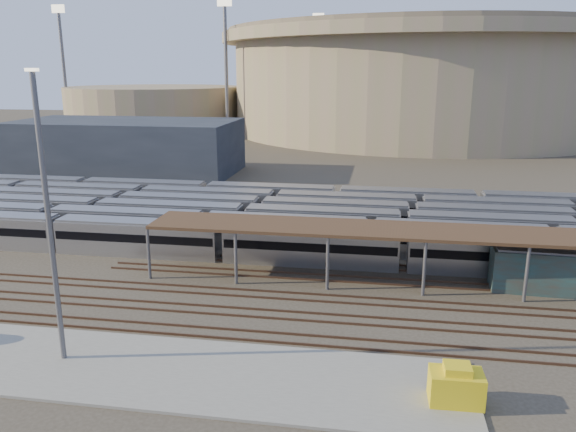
{
  "coord_description": "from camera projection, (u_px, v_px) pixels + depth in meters",
  "views": [
    {
      "loc": [
        13.46,
        -46.7,
        19.61
      ],
      "look_at": [
        3.73,
        12.0,
        3.95
      ],
      "focal_mm": 35.0,
      "sensor_mm": 36.0,
      "label": 1
    }
  ],
  "objects": [
    {
      "name": "floodlight_0",
      "position": [
        226.0,
        65.0,
        156.11
      ],
      "size": [
        4.0,
        1.0,
        38.4
      ],
      "color": "#5E5D62",
      "rests_on": "ground"
    },
    {
      "name": "yellow_equipment",
      "position": [
        456.0,
        387.0,
        33.49
      ],
      "size": [
        3.2,
        2.05,
        1.97
      ],
      "primitive_type": "cube",
      "rotation": [
        0.0,
        0.0,
        0.03
      ],
      "color": "gold",
      "rests_on": "apron"
    },
    {
      "name": "apron",
      "position": [
        97.0,
        365.0,
        38.13
      ],
      "size": [
        50.0,
        9.0,
        0.2
      ],
      "primitive_type": "cube",
      "color": "gray",
      "rests_on": "ground"
    },
    {
      "name": "ground",
      "position": [
        227.0,
        288.0,
        51.68
      ],
      "size": [
        420.0,
        420.0,
        0.0
      ],
      "primitive_type": "plane",
      "color": "#383026",
      "rests_on": "ground"
    },
    {
      "name": "empty_tracks",
      "position": [
        211.0,
        310.0,
        46.88
      ],
      "size": [
        170.0,
        9.62,
        0.18
      ],
      "color": "#4C3323",
      "rests_on": "ground"
    },
    {
      "name": "secondary_arena",
      "position": [
        155.0,
        108.0,
        183.41
      ],
      "size": [
        56.0,
        56.0,
        14.0
      ],
      "primitive_type": "cylinder",
      "color": "#8B775E",
      "rests_on": "ground"
    },
    {
      "name": "service_building",
      "position": [
        127.0,
        147.0,
        108.41
      ],
      "size": [
        42.0,
        20.0,
        10.0
      ],
      "primitive_type": "cube",
      "color": "#1E232D",
      "rests_on": "ground"
    },
    {
      "name": "subway_trains",
      "position": [
        261.0,
        218.0,
        68.99
      ],
      "size": [
        125.84,
        23.9,
        3.6
      ],
      "color": "#AEADB2",
      "rests_on": "ground"
    },
    {
      "name": "yard_light_pole",
      "position": [
        49.0,
        221.0,
        36.42
      ],
      "size": [
        0.8,
        0.36,
        19.45
      ],
      "color": "#5E5D62",
      "rests_on": "apron"
    },
    {
      "name": "stadium",
      "position": [
        421.0,
        79.0,
        177.1
      ],
      "size": [
        124.0,
        124.0,
        32.5
      ],
      "color": "#8B775E",
      "rests_on": "ground"
    },
    {
      "name": "floodlight_3",
      "position": [
        318.0,
        66.0,
        200.65
      ],
      "size": [
        4.0,
        1.0,
        38.4
      ],
      "color": "#5E5D62",
      "rests_on": "ground"
    },
    {
      "name": "floodlight_1",
      "position": [
        64.0,
        65.0,
        174.35
      ],
      "size": [
        4.0,
        1.0,
        38.4
      ],
      "color": "#5E5D62",
      "rests_on": "ground"
    },
    {
      "name": "inspection_shed",
      "position": [
        472.0,
        235.0,
        50.75
      ],
      "size": [
        60.3,
        6.0,
        5.3
      ],
      "color": "#5E5D62",
      "rests_on": "ground"
    }
  ]
}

